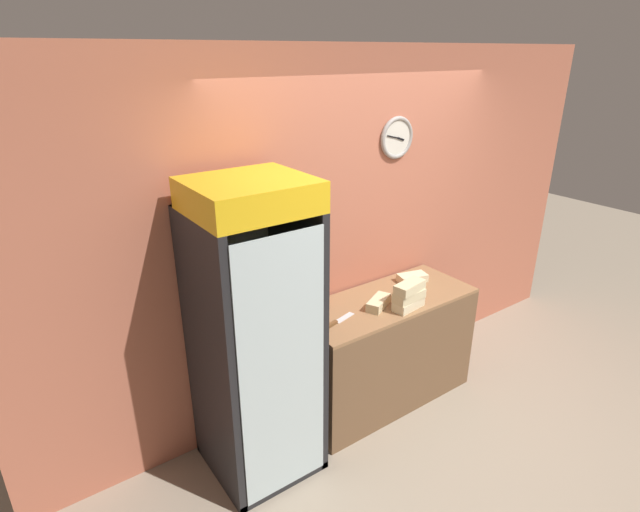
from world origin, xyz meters
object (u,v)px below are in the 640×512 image
object	(u,v)px
chefs_knife	(335,323)
sandwich_stack_middle	(409,296)
beverage_cooler	(250,320)
sandwich_flat_left	(412,278)
condiment_jar	(322,296)
sandwich_flat_right	(378,303)
sandwich_stack_top	(410,287)
sandwich_stack_bottom	(408,304)

from	to	relation	value
chefs_knife	sandwich_stack_middle	bearing A→B (deg)	-13.05
beverage_cooler	sandwich_flat_left	world-z (taller)	beverage_cooler
sandwich_stack_middle	condiment_jar	distance (m)	0.64
sandwich_flat_left	sandwich_flat_right	world-z (taller)	sandwich_flat_right
sandwich_stack_top	chefs_knife	bearing A→B (deg)	166.95
sandwich_flat_left	chefs_knife	world-z (taller)	sandwich_flat_left
sandwich_stack_bottom	sandwich_flat_left	size ratio (longest dim) A/B	1.03
sandwich_stack_middle	sandwich_flat_left	world-z (taller)	sandwich_stack_middle
sandwich_stack_top	chefs_knife	xyz separation A→B (m)	(-0.57, 0.13, -0.17)
beverage_cooler	condiment_jar	world-z (taller)	beverage_cooler
sandwich_stack_bottom	chefs_knife	size ratio (longest dim) A/B	0.86
sandwich_stack_bottom	sandwich_stack_middle	xyz separation A→B (m)	(0.00, 0.00, 0.07)
sandwich_stack_bottom	chefs_knife	world-z (taller)	sandwich_stack_bottom
sandwich_stack_top	sandwich_flat_left	distance (m)	0.50
beverage_cooler	sandwich_stack_middle	size ratio (longest dim) A/B	7.64
sandwich_stack_top	chefs_knife	size ratio (longest dim) A/B	0.87
sandwich_stack_bottom	sandwich_stack_top	size ratio (longest dim) A/B	0.99
sandwich_stack_top	sandwich_flat_left	bearing A→B (deg)	41.31
sandwich_stack_top	sandwich_flat_right	size ratio (longest dim) A/B	1.02
sandwich_stack_middle	condiment_jar	size ratio (longest dim) A/B	2.26
sandwich_stack_bottom	sandwich_flat_right	bearing A→B (deg)	139.55
sandwich_stack_bottom	sandwich_stack_top	distance (m)	0.14
sandwich_flat_right	sandwich_stack_top	bearing A→B (deg)	-40.45
sandwich_stack_top	condiment_jar	xyz separation A→B (m)	(-0.46, 0.44, -0.12)
sandwich_stack_middle	condiment_jar	xyz separation A→B (m)	(-0.46, 0.44, -0.05)
sandwich_flat_left	chefs_knife	xyz separation A→B (m)	(-0.93, -0.18, -0.02)
beverage_cooler	sandwich_stack_middle	bearing A→B (deg)	-10.06
beverage_cooler	chefs_knife	xyz separation A→B (m)	(0.61, -0.08, -0.18)
sandwich_flat_right	chefs_knife	distance (m)	0.41
beverage_cooler	sandwich_stack_top	xyz separation A→B (m)	(1.18, -0.21, -0.02)
sandwich_stack_bottom	chefs_knife	xyz separation A→B (m)	(-0.57, 0.13, -0.03)
sandwich_stack_middle	sandwich_flat_right	world-z (taller)	sandwich_stack_middle
condiment_jar	chefs_knife	bearing A→B (deg)	-109.95
condiment_jar	beverage_cooler	bearing A→B (deg)	-162.20
beverage_cooler	sandwich_stack_bottom	size ratio (longest dim) A/B	7.51
sandwich_stack_middle	chefs_knife	distance (m)	0.60
sandwich_flat_right	chefs_knife	bearing A→B (deg)	-178.84
beverage_cooler	chefs_knife	distance (m)	0.64
sandwich_flat_left	condiment_jar	size ratio (longest dim) A/B	2.23
sandwich_flat_left	sandwich_flat_right	xyz separation A→B (m)	(-0.52, -0.17, 0.00)
sandwich_flat_left	sandwich_stack_middle	bearing A→B (deg)	-138.69
sandwich_flat_left	condiment_jar	bearing A→B (deg)	171.37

